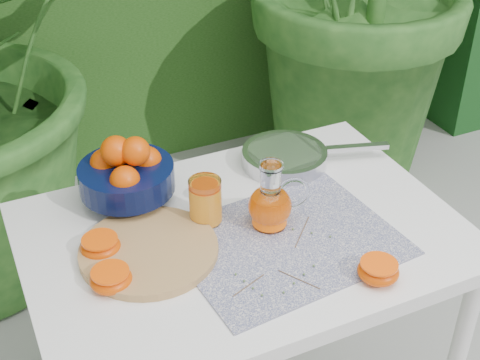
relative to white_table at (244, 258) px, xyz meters
name	(u,v)px	position (x,y,z in m)	size (l,w,h in m)	color
white_table	(244,258)	(0.00, 0.00, 0.00)	(1.00, 0.70, 0.75)	white
placemat	(286,241)	(0.07, -0.08, 0.08)	(0.49, 0.38, 0.00)	#0E184E
cutting_board	(149,250)	(-0.23, 0.01, 0.09)	(0.31, 0.31, 0.02)	#AE804E
fruit_bowl	(126,172)	(-0.20, 0.23, 0.17)	(0.29, 0.29, 0.18)	black
juice_pitcher	(271,204)	(0.07, -0.01, 0.14)	(0.15, 0.12, 0.17)	white
juice_tumbler	(205,202)	(-0.07, 0.07, 0.14)	(0.10, 0.10, 0.11)	white
saute_pan	(286,157)	(0.23, 0.22, 0.10)	(0.42, 0.28, 0.04)	#B8B8BC
orange_halves	(195,265)	(-0.15, -0.09, 0.10)	(0.63, 0.43, 0.04)	#CE5A02
thyme_sprigs	(285,263)	(0.03, -0.15, 0.09)	(0.28, 0.23, 0.01)	brown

